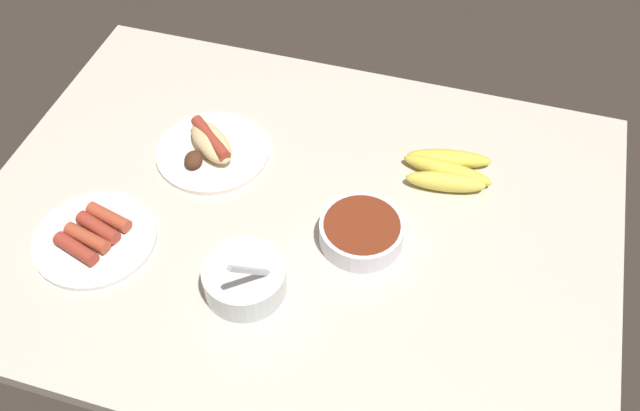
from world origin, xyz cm
name	(u,v)px	position (x,y,z in cm)	size (l,w,h in cm)	color
ground_plane	(295,220)	(0.00, 0.00, -1.50)	(120.00, 90.00, 3.00)	beige
plate_hotdog_assembled	(211,148)	(-21.07, 10.50, 1.81)	(23.02, 23.02, 5.61)	white
banana_bunch	(447,170)	(25.76, 18.05, 1.73)	(18.31, 13.22, 3.79)	#E5D14C
bowl_coleslaw	(245,278)	(-3.02, -18.18, 3.11)	(14.37, 14.37, 15.16)	silver
bowl_chili	(362,231)	(13.52, -2.16, 2.49)	(15.44, 15.44, 4.52)	white
plate_sausages	(94,237)	(-33.16, -16.27, 1.07)	(22.49, 22.49, 3.58)	white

